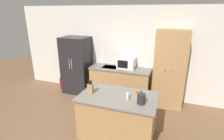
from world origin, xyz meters
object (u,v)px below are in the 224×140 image
object	(u,v)px
pantry_cabinet	(169,70)
microwave	(126,63)
knife_block	(90,88)
fire_extinguisher	(62,83)
spice_bottle_short_red	(139,98)
refrigerator	(77,65)
kettle	(141,99)
spice_bottle_green_herb	(141,94)
spice_bottle_tall_dark	(137,95)
spice_bottle_amber_oil	(128,96)

from	to	relation	value
pantry_cabinet	microwave	distance (m)	1.17
knife_block	fire_extinguisher	bearing A→B (deg)	139.67
pantry_cabinet	spice_bottle_short_red	distance (m)	1.71
pantry_cabinet	microwave	world-z (taller)	pantry_cabinet
refrigerator	kettle	size ratio (longest dim) A/B	7.97
spice_bottle_green_herb	fire_extinguisher	distance (m)	3.28
spice_bottle_tall_dark	spice_bottle_green_herb	size ratio (longest dim) A/B	0.81
spice_bottle_amber_oil	spice_bottle_tall_dark	bearing A→B (deg)	43.50
refrigerator	spice_bottle_short_red	world-z (taller)	refrigerator
spice_bottle_short_red	kettle	size ratio (longest dim) A/B	0.41
microwave	spice_bottle_short_red	distance (m)	1.84
spice_bottle_amber_oil	spice_bottle_short_red	bearing A→B (deg)	10.97
knife_block	spice_bottle_green_herb	size ratio (longest dim) A/B	2.01
kettle	knife_block	bearing A→B (deg)	176.16
kettle	pantry_cabinet	bearing A→B (deg)	76.95
spice_bottle_green_herb	refrigerator	bearing A→B (deg)	146.81
spice_bottle_short_red	kettle	distance (m)	0.13
pantry_cabinet	spice_bottle_tall_dark	distance (m)	1.65
spice_bottle_short_red	knife_block	bearing A→B (deg)	-177.75
kettle	refrigerator	bearing A→B (deg)	143.60
knife_block	spice_bottle_tall_dark	bearing A→B (deg)	8.15
spice_bottle_tall_dark	spice_bottle_green_herb	bearing A→B (deg)	16.17
spice_bottle_tall_dark	spice_bottle_green_herb	world-z (taller)	spice_bottle_green_herb
refrigerator	microwave	bearing A→B (deg)	3.98
pantry_cabinet	spice_bottle_green_herb	distance (m)	1.60
knife_block	spice_bottle_short_red	bearing A→B (deg)	2.25
pantry_cabinet	spice_bottle_tall_dark	xyz separation A→B (m)	(-0.53, -1.56, -0.07)
knife_block	pantry_cabinet	bearing A→B (deg)	49.50
microwave	kettle	world-z (taller)	microwave
spice_bottle_tall_dark	spice_bottle_amber_oil	distance (m)	0.19
pantry_cabinet	spice_bottle_green_herb	xyz separation A→B (m)	(-0.45, -1.53, -0.06)
refrigerator	kettle	world-z (taller)	refrigerator
pantry_cabinet	spice_bottle_amber_oil	xyz separation A→B (m)	(-0.67, -1.69, -0.07)
spice_bottle_green_herb	kettle	xyz separation A→B (m)	(0.05, -0.22, 0.03)
spice_bottle_tall_dark	knife_block	bearing A→B (deg)	-171.85
kettle	microwave	bearing A→B (deg)	112.79
knife_block	spice_bottle_short_red	world-z (taller)	knife_block
refrigerator	spice_bottle_short_red	size ratio (longest dim) A/B	19.48
refrigerator	spice_bottle_tall_dark	world-z (taller)	refrigerator
microwave	knife_block	bearing A→B (deg)	-99.04
kettle	fire_extinguisher	size ratio (longest dim) A/B	0.51
spice_bottle_short_red	spice_bottle_amber_oil	size ratio (longest dim) A/B	0.65
refrigerator	kettle	bearing A→B (deg)	-36.40
spice_bottle_tall_dark	kettle	world-z (taller)	kettle
pantry_cabinet	fire_extinguisher	world-z (taller)	pantry_cabinet
spice_bottle_tall_dark	spice_bottle_amber_oil	world-z (taller)	spice_bottle_amber_oil
microwave	fire_extinguisher	size ratio (longest dim) A/B	1.13
pantry_cabinet	kettle	bearing A→B (deg)	-103.05
spice_bottle_amber_oil	fire_extinguisher	xyz separation A→B (m)	(-2.63, 1.59, -0.76)
refrigerator	kettle	distance (m)	2.86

